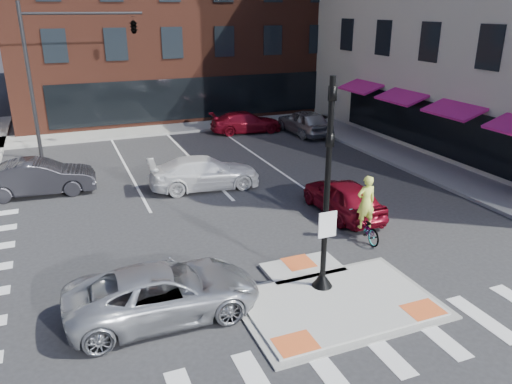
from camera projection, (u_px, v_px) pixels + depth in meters
name	position (u px, v px, depth m)	size (l,w,h in m)	color
ground	(329.00, 296.00, 14.15)	(120.00, 120.00, 0.00)	#28282B
refuge_island	(333.00, 299.00, 13.91)	(5.40, 4.65, 0.13)	gray
sidewalk_e	(411.00, 159.00, 26.63)	(3.00, 24.00, 0.15)	gray
sidewalk_n	(206.00, 125.00, 34.29)	(26.00, 3.00, 0.15)	gray
building_n	(167.00, 6.00, 40.27)	(24.40, 18.40, 15.50)	#4E2318
building_far_left	(68.00, 33.00, 56.14)	(10.00, 12.00, 10.00)	slate
building_far_right	(176.00, 22.00, 62.13)	(12.00, 12.00, 12.00)	brown
signal_pole	(326.00, 215.00, 13.67)	(0.60, 0.60, 5.98)	black
mast_arm_signal	(106.00, 37.00, 26.39)	(6.10, 2.24, 8.00)	black
silver_suv	(164.00, 292.00, 13.04)	(2.33, 5.05, 1.40)	#B7BABF
red_sedan	(343.00, 197.00, 19.50)	(1.72, 4.26, 1.45)	maroon
white_pickup	(205.00, 173.00, 22.39)	(2.01, 4.95, 1.44)	white
bg_car_dark	(39.00, 177.00, 21.60)	(1.63, 4.67, 1.54)	#28272D
bg_car_silver	(304.00, 122.00, 31.91)	(1.89, 4.69, 1.60)	#A3A6AA
bg_car_red	(246.00, 122.00, 32.42)	(1.88, 4.62, 1.34)	maroon
cyclist	(365.00, 218.00, 17.37)	(0.76, 1.92, 2.35)	#3F3F44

